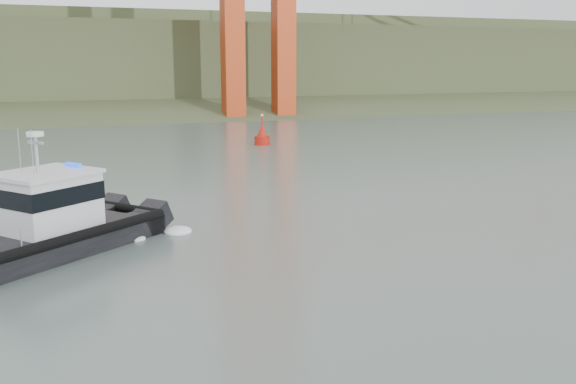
% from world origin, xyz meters
% --- Properties ---
extents(ground, '(400.00, 400.00, 0.00)m').
position_xyz_m(ground, '(0.00, 0.00, 0.00)').
color(ground, '#505F59').
rests_on(ground, ground).
extents(headlands, '(500.00, 105.36, 27.12)m').
position_xyz_m(headlands, '(0.00, 125.50, 7.05)').
color(headlands, '#44512E').
rests_on(headlands, ground).
extents(patrol_boat, '(11.81, 10.46, 5.65)m').
position_xyz_m(patrol_boat, '(-9.09, 11.20, 1.42)').
color(patrol_boat, black).
rests_on(patrol_boat, ground).
extents(nav_buoy, '(1.63, 1.63, 3.39)m').
position_xyz_m(nav_buoy, '(12.35, 44.54, 0.89)').
color(nav_buoy, '#B7180C').
rests_on(nav_buoy, ground).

